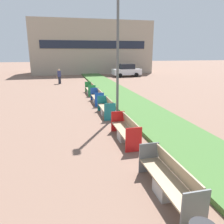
# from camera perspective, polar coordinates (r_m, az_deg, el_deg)

# --- Properties ---
(planter_grass_strip) EXTENTS (2.80, 120.00, 0.18)m
(planter_grass_strip) POSITION_cam_1_polar(r_m,az_deg,el_deg) (10.61, 14.29, -4.17)
(planter_grass_strip) COLOR #426B33
(planter_grass_strip) RESTS_ON ground
(building_backdrop) EXTENTS (19.80, 7.64, 8.51)m
(building_backdrop) POSITION_cam_1_polar(r_m,az_deg,el_deg) (39.81, -5.44, 16.34)
(building_backdrop) COLOR tan
(building_backdrop) RESTS_ON ground
(bench_grey_frame) EXTENTS (0.65, 2.43, 0.94)m
(bench_grey_frame) POSITION_cam_1_polar(r_m,az_deg,el_deg) (5.98, 14.50, -17.30)
(bench_grey_frame) COLOR #ADA8A0
(bench_grey_frame) RESTS_ON ground
(bench_red_frame) EXTENTS (0.65, 2.32, 0.94)m
(bench_red_frame) POSITION_cam_1_polar(r_m,az_deg,el_deg) (9.10, 3.59, -5.11)
(bench_red_frame) COLOR #ADA8A0
(bench_red_frame) RESTS_ON ground
(bench_teal_frame) EXTENTS (0.65, 2.17, 0.94)m
(bench_teal_frame) POSITION_cam_1_polar(r_m,az_deg,el_deg) (12.67, -1.45, 0.83)
(bench_teal_frame) COLOR #ADA8A0
(bench_teal_frame) RESTS_ON ground
(bench_blue_frame) EXTENTS (0.65, 2.19, 0.94)m
(bench_blue_frame) POSITION_cam_1_polar(r_m,az_deg,el_deg) (15.75, -3.85, 3.69)
(bench_blue_frame) COLOR #ADA8A0
(bench_blue_frame) RESTS_ON ground
(bench_green_frame) EXTENTS (0.65, 2.33, 0.94)m
(bench_green_frame) POSITION_cam_1_polar(r_m,az_deg,el_deg) (19.25, -5.63, 5.81)
(bench_green_frame) COLOR #ADA8A0
(bench_green_frame) RESTS_ON ground
(street_lamp_post) EXTENTS (0.24, 0.44, 8.25)m
(street_lamp_post) POSITION_cam_1_polar(r_m,az_deg,el_deg) (12.30, 1.53, 19.85)
(street_lamp_post) COLOR #56595B
(street_lamp_post) RESTS_ON ground
(pedestrian_walking) EXTENTS (0.53, 0.24, 1.69)m
(pedestrian_walking) POSITION_cam_1_polar(r_m,az_deg,el_deg) (26.16, -13.60, 9.06)
(pedestrian_walking) COLOR #232633
(pedestrian_walking) RESTS_ON ground
(parked_car_distant) EXTENTS (4.31, 2.04, 1.86)m
(parked_car_distant) POSITION_cam_1_polar(r_m,az_deg,el_deg) (33.10, 3.84, 10.79)
(parked_car_distant) COLOR silver
(parked_car_distant) RESTS_ON ground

